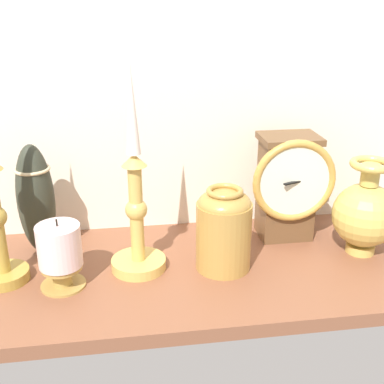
# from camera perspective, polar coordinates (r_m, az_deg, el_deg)

# --- Properties ---
(ground_plane) EXTENTS (1.00, 0.36, 0.02)m
(ground_plane) POSITION_cam_1_polar(r_m,az_deg,el_deg) (0.89, -2.21, -9.29)
(ground_plane) COLOR brown
(back_wall) EXTENTS (1.20, 0.02, 0.65)m
(back_wall) POSITION_cam_1_polar(r_m,az_deg,el_deg) (0.95, -3.80, 14.49)
(back_wall) COLOR white
(back_wall) RESTS_ON ground_plane
(mantel_clock) EXTENTS (0.16, 0.10, 0.21)m
(mantel_clock) POSITION_cam_1_polar(r_m,az_deg,el_deg) (0.96, 10.94, 0.77)
(mantel_clock) COLOR brown
(mantel_clock) RESTS_ON ground_plane
(candlestick_tall_center) EXTENTS (0.09, 0.09, 0.35)m
(candlestick_tall_center) POSITION_cam_1_polar(r_m,az_deg,el_deg) (0.83, -6.41, -2.13)
(candlestick_tall_center) COLOR #D7B156
(candlestick_tall_center) RESTS_ON ground_plane
(brass_vase_bulbous) EXTENTS (0.12, 0.12, 0.18)m
(brass_vase_bulbous) POSITION_cam_1_polar(r_m,az_deg,el_deg) (0.95, 19.21, -2.27)
(brass_vase_bulbous) COLOR #D1B556
(brass_vase_bulbous) RESTS_ON ground_plane
(brass_vase_jar) EXTENTS (0.09, 0.09, 0.15)m
(brass_vase_jar) POSITION_cam_1_polar(r_m,az_deg,el_deg) (0.85, 3.67, -4.04)
(brass_vase_jar) COLOR #B2863E
(brass_vase_jar) RESTS_ON ground_plane
(pillar_candle_front) EXTENTS (0.07, 0.07, 0.12)m
(pillar_candle_front) POSITION_cam_1_polar(r_m,az_deg,el_deg) (0.83, -14.89, -6.77)
(pillar_candle_front) COLOR #B38F46
(pillar_candle_front) RESTS_ON ground_plane
(tall_ceramic_vase) EXTENTS (0.07, 0.07, 0.21)m
(tall_ceramic_vase) POSITION_cam_1_polar(r_m,az_deg,el_deg) (0.93, -17.47, -0.75)
(tall_ceramic_vase) COLOR #2F3328
(tall_ceramic_vase) RESTS_ON ground_plane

